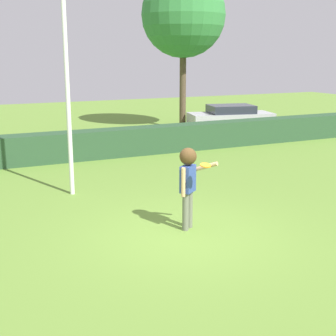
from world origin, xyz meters
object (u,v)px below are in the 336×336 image
(frisbee, at_px, (206,165))
(parked_car_silver, at_px, (231,116))
(person, at_px, (188,177))
(maple_tree, at_px, (183,15))
(lamppost, at_px, (66,57))

(frisbee, xyz_separation_m, parked_car_silver, (8.38, 12.20, -0.84))
(person, relative_size, maple_tree, 0.23)
(person, xyz_separation_m, frisbee, (0.11, -0.54, 0.36))
(lamppost, distance_m, maple_tree, 12.68)
(lamppost, bearing_deg, parked_car_silver, 38.13)
(lamppost, relative_size, parked_car_silver, 1.50)
(person, xyz_separation_m, maple_tree, (6.54, 13.21, 4.44))
(lamppost, xyz_separation_m, parked_car_silver, (10.12, 7.94, -2.98))
(parked_car_silver, bearing_deg, lamppost, -141.87)
(frisbee, height_order, lamppost, lamppost)
(lamppost, xyz_separation_m, maple_tree, (8.17, 9.50, 1.95))
(lamppost, bearing_deg, maple_tree, 49.30)
(parked_car_silver, height_order, maple_tree, maple_tree)
(person, bearing_deg, parked_car_silver, 53.93)
(person, distance_m, frisbee, 0.66)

